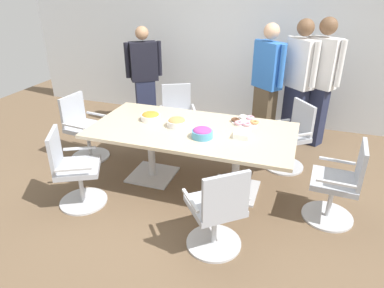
# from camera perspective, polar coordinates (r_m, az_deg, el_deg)

# --- Properties ---
(ground_plane) EXTENTS (10.00, 10.00, 0.01)m
(ground_plane) POSITION_cam_1_polar(r_m,az_deg,el_deg) (4.42, 0.00, -6.47)
(ground_plane) COLOR brown
(back_wall) EXTENTS (8.00, 0.10, 2.80)m
(back_wall) POSITION_cam_1_polar(r_m,az_deg,el_deg) (6.13, 7.55, 16.71)
(back_wall) COLOR silver
(back_wall) RESTS_ON ground
(conference_table) EXTENTS (2.40, 1.20, 0.75)m
(conference_table) POSITION_cam_1_polar(r_m,az_deg,el_deg) (4.12, 0.00, 0.94)
(conference_table) COLOR #CCB793
(conference_table) RESTS_ON ground
(office_chair_0) EXTENTS (0.57, 0.57, 0.91)m
(office_chair_0) POSITION_cam_1_polar(r_m,az_deg,el_deg) (3.91, 23.17, -6.53)
(office_chair_0) COLOR silver
(office_chair_0) RESTS_ON ground
(office_chair_1) EXTENTS (0.76, 0.76, 0.91)m
(office_chair_1) POSITION_cam_1_polar(r_m,az_deg,el_deg) (4.79, 15.94, 0.74)
(office_chair_1) COLOR silver
(office_chair_1) RESTS_ON ground
(office_chair_2) EXTENTS (0.72, 0.72, 0.91)m
(office_chair_2) POSITION_cam_1_polar(r_m,az_deg,el_deg) (5.28, -2.40, 4.17)
(office_chair_2) COLOR silver
(office_chair_2) RESTS_ON ground
(office_chair_3) EXTENTS (0.60, 0.60, 0.91)m
(office_chair_3) POSITION_cam_1_polar(r_m,az_deg,el_deg) (5.10, -17.44, 2.10)
(office_chair_3) COLOR silver
(office_chair_3) RESTS_ON ground
(office_chair_4) EXTENTS (0.73, 0.73, 0.91)m
(office_chair_4) POSITION_cam_1_polar(r_m,az_deg,el_deg) (4.07, -18.98, -4.47)
(office_chair_4) COLOR silver
(office_chair_4) RESTS_ON ground
(office_chair_5) EXTENTS (0.76, 0.76, 0.91)m
(office_chair_5) POSITION_cam_1_polar(r_m,az_deg,el_deg) (3.24, 4.20, -11.42)
(office_chair_5) COLOR silver
(office_chair_5) RESTS_ON ground
(person_standing_0) EXTENTS (0.54, 0.43, 1.67)m
(person_standing_0) POSITION_cam_1_polar(r_m,az_deg,el_deg) (5.94, -7.89, 11.11)
(person_standing_0) COLOR #232842
(person_standing_0) RESTS_ON ground
(person_standing_1) EXTENTS (0.53, 0.44, 1.79)m
(person_standing_1) POSITION_cam_1_polar(r_m,az_deg,el_deg) (5.38, 12.30, 10.01)
(person_standing_1) COLOR brown
(person_standing_1) RESTS_ON ground
(person_standing_2) EXTENTS (0.51, 0.47, 1.86)m
(person_standing_2) POSITION_cam_1_polar(r_m,az_deg,el_deg) (5.40, 17.22, 9.93)
(person_standing_2) COLOR #232842
(person_standing_2) RESTS_ON ground
(person_standing_3) EXTENTS (0.57, 0.41, 1.88)m
(person_standing_3) POSITION_cam_1_polar(r_m,az_deg,el_deg) (5.45, 20.39, 9.79)
(person_standing_3) COLOR #232842
(person_standing_3) RESTS_ON ground
(snack_bowl_chips_orange) EXTENTS (0.24, 0.24, 0.10)m
(snack_bowl_chips_orange) POSITION_cam_1_polar(r_m,az_deg,el_deg) (4.34, -6.87, 4.59)
(snack_bowl_chips_orange) COLOR white
(snack_bowl_chips_orange) RESTS_ON conference_table
(snack_bowl_candy_mix) EXTENTS (0.24, 0.24, 0.12)m
(snack_bowl_candy_mix) POSITION_cam_1_polar(r_m,az_deg,el_deg) (3.83, 1.71, 1.90)
(snack_bowl_candy_mix) COLOR #4C9EC6
(snack_bowl_candy_mix) RESTS_ON conference_table
(snack_bowl_cookies) EXTENTS (0.24, 0.24, 0.11)m
(snack_bowl_cookies) POSITION_cam_1_polar(r_m,az_deg,el_deg) (4.13, -2.54, 3.65)
(snack_bowl_cookies) COLOR white
(snack_bowl_cookies) RESTS_ON conference_table
(donut_platter) EXTENTS (0.34, 0.33, 0.04)m
(donut_platter) POSITION_cam_1_polar(r_m,az_deg,el_deg) (4.29, 8.75, 3.79)
(donut_platter) COLOR white
(donut_platter) RESTS_ON conference_table
(napkin_pile) EXTENTS (0.17, 0.17, 0.06)m
(napkin_pile) POSITION_cam_1_polar(r_m,az_deg,el_deg) (3.88, 8.29, 1.54)
(napkin_pile) COLOR white
(napkin_pile) RESTS_ON conference_table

